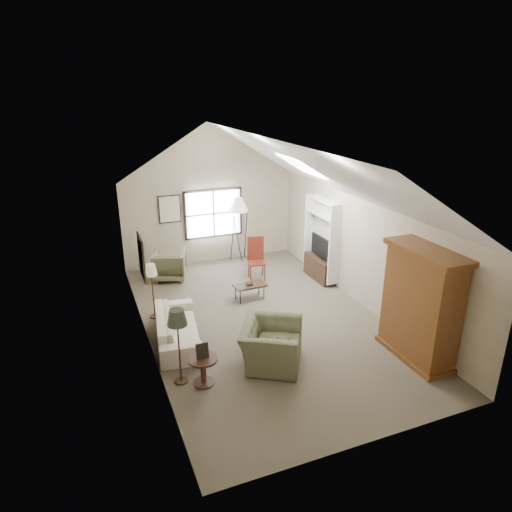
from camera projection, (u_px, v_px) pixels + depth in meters
name	position (u px, v px, depth m)	size (l,w,h in m)	color
room_shell	(263.00, 178.00, 9.04)	(5.01, 8.01, 4.00)	brown
window	(213.00, 213.00, 13.14)	(1.72, 0.08, 1.42)	black
skylight	(301.00, 166.00, 10.27)	(0.80, 1.20, 0.52)	white
wall_art	(156.00, 232.00, 10.60)	(1.97, 3.71, 0.88)	black
armoire	(421.00, 305.00, 8.46)	(0.60, 1.50, 2.20)	brown
tv_alcove	(322.00, 238.00, 11.97)	(0.32, 1.30, 2.10)	white
media_console	(319.00, 268.00, 12.27)	(0.34, 1.18, 0.60)	#382316
tv_panel	(321.00, 247.00, 12.05)	(0.05, 0.90, 0.55)	black
sofa	(177.00, 327.00, 9.28)	(2.09, 0.82, 0.61)	beige
armchair_near	(271.00, 344.00, 8.51)	(1.21, 1.06, 0.79)	#6A714F
armchair_far	(170.00, 265.00, 12.24)	(0.84, 0.87, 0.79)	#5E5E42
coffee_table	(250.00, 292.00, 11.12)	(0.77, 0.43, 0.39)	#332614
bowl	(250.00, 284.00, 11.04)	(0.18, 0.18, 0.05)	#372116
side_table	(203.00, 371.00, 7.94)	(0.52, 0.52, 0.52)	#392017
side_chair	(257.00, 259.00, 12.16)	(0.44, 0.44, 1.14)	maroon
tripod_lamp	(239.00, 229.00, 13.32)	(0.56, 0.56, 1.95)	white
dark_lamp	(179.00, 346.00, 7.83)	(0.35, 0.35, 1.45)	black
tan_lamp	(153.00, 290.00, 10.11)	(0.26, 0.26, 1.31)	tan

